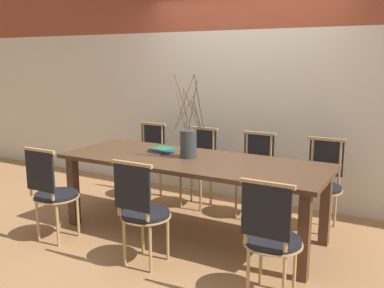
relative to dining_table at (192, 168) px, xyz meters
The scene contains 12 objects.
ground_plane 0.69m from the dining_table, ahead, with size 16.00×16.00×0.00m, color #9E7047.
wall_rear 1.62m from the dining_table, 90.00° to the left, with size 12.00×0.06×3.20m.
dining_table is the anchor object (origin of this frame).
chair_near_leftend 1.36m from the dining_table, 143.83° to the right, with size 0.44×0.44×0.94m.
chair_near_left 0.82m from the dining_table, 92.59° to the right, with size 0.44×0.44×0.94m.
chair_near_center 1.36m from the dining_table, 36.19° to the right, with size 0.44×0.44×0.94m.
chair_far_leftend 1.36m from the dining_table, 143.85° to the left, with size 0.44×0.44×0.94m.
chair_far_left 0.89m from the dining_table, 114.46° to the left, with size 0.44×0.44×0.94m.
chair_far_center 0.89m from the dining_table, 66.19° to the left, with size 0.44×0.44×0.94m.
chair_far_right 1.37m from the dining_table, 36.01° to the left, with size 0.44×0.44×0.94m.
vase_centerpiece 0.25m from the dining_table, 149.11° to the left, with size 0.29×0.28×0.83m.
book_stack 0.47m from the dining_table, 163.80° to the left, with size 0.27×0.21×0.04m.
Camera 1 is at (1.99, -3.58, 1.75)m, focal length 40.00 mm.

